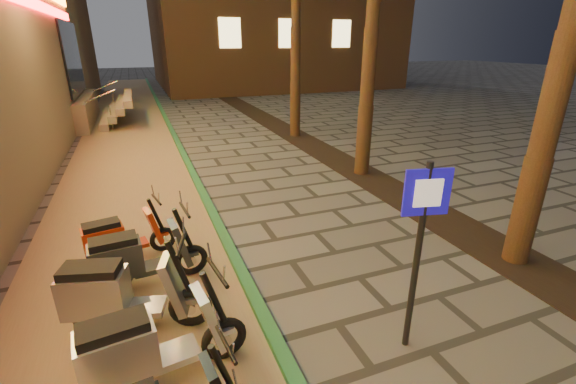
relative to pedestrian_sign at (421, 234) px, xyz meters
name	(u,v)px	position (x,y,z in m)	size (l,w,h in m)	color
parking_strip	(128,167)	(-3.21, 8.96, -1.53)	(3.40, 60.00, 0.01)	#8C7251
green_curb	(186,160)	(-1.51, 8.96, -1.48)	(0.18, 60.00, 0.10)	#266636
planting_strip	(405,198)	(2.99, 3.96, -1.52)	(1.20, 40.00, 0.02)	black
pedestrian_sign	(421,234)	(0.00, 0.00, 0.00)	(0.51, 0.15, 2.37)	black
scooter_6	(146,347)	(-2.96, 0.49, -0.99)	(1.77, 0.71, 1.25)	black
scooter_7	(119,294)	(-3.25, 1.54, -0.98)	(1.81, 0.92, 1.28)	black
scooter_8	(136,258)	(-3.04, 2.44, -1.01)	(1.70, 0.63, 1.19)	black
scooter_9	(119,238)	(-3.29, 3.34, -1.08)	(1.48, 0.67, 1.04)	black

